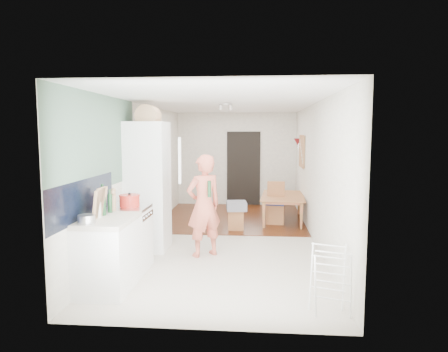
# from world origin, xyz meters

# --- Properties ---
(room_shell) EXTENTS (3.20, 7.00, 2.50)m
(room_shell) POSITION_xyz_m (0.00, 0.00, 1.25)
(room_shell) COLOR white
(room_shell) RESTS_ON ground
(floor) EXTENTS (3.20, 7.00, 0.01)m
(floor) POSITION_xyz_m (0.00, 0.00, 0.00)
(floor) COLOR beige
(floor) RESTS_ON ground
(wood_floor_overlay) EXTENTS (3.20, 3.30, 0.01)m
(wood_floor_overlay) POSITION_xyz_m (0.00, 1.85, 0.01)
(wood_floor_overlay) COLOR #4F2008
(wood_floor_overlay) RESTS_ON room_shell
(sage_wall_panel) EXTENTS (0.02, 3.00, 1.30)m
(sage_wall_panel) POSITION_xyz_m (-1.59, -2.00, 1.85)
(sage_wall_panel) COLOR #52755E
(sage_wall_panel) RESTS_ON room_shell
(tile_splashback) EXTENTS (0.02, 1.90, 0.50)m
(tile_splashback) POSITION_xyz_m (-1.59, -2.55, 1.15)
(tile_splashback) COLOR black
(tile_splashback) RESTS_ON room_shell
(doorway_recess) EXTENTS (0.90, 0.04, 2.00)m
(doorway_recess) POSITION_xyz_m (0.20, 3.48, 1.00)
(doorway_recess) COLOR black
(doorway_recess) RESTS_ON room_shell
(base_cabinet) EXTENTS (0.60, 0.90, 0.86)m
(base_cabinet) POSITION_xyz_m (-1.30, -2.55, 0.43)
(base_cabinet) COLOR white
(base_cabinet) RESTS_ON room_shell
(worktop) EXTENTS (0.62, 0.92, 0.06)m
(worktop) POSITION_xyz_m (-1.30, -2.55, 0.89)
(worktop) COLOR beige
(worktop) RESTS_ON room_shell
(range_cooker) EXTENTS (0.60, 0.60, 0.88)m
(range_cooker) POSITION_xyz_m (-1.30, -1.80, 0.44)
(range_cooker) COLOR white
(range_cooker) RESTS_ON room_shell
(cooker_top) EXTENTS (0.60, 0.60, 0.04)m
(cooker_top) POSITION_xyz_m (-1.30, -1.80, 0.90)
(cooker_top) COLOR silver
(cooker_top) RESTS_ON room_shell
(fridge_housing) EXTENTS (0.66, 0.66, 2.15)m
(fridge_housing) POSITION_xyz_m (-1.27, -0.78, 1.07)
(fridge_housing) COLOR white
(fridge_housing) RESTS_ON room_shell
(fridge_door) EXTENTS (0.14, 0.56, 0.70)m
(fridge_door) POSITION_xyz_m (-0.66, -1.08, 1.55)
(fridge_door) COLOR white
(fridge_door) RESTS_ON room_shell
(fridge_interior) EXTENTS (0.02, 0.52, 0.66)m
(fridge_interior) POSITION_xyz_m (-0.96, -0.78, 1.55)
(fridge_interior) COLOR white
(fridge_interior) RESTS_ON room_shell
(pinboard) EXTENTS (0.03, 0.90, 0.70)m
(pinboard) POSITION_xyz_m (1.58, 1.90, 1.55)
(pinboard) COLOR tan
(pinboard) RESTS_ON room_shell
(pinboard_frame) EXTENTS (0.00, 0.94, 0.74)m
(pinboard_frame) POSITION_xyz_m (1.57, 1.90, 1.55)
(pinboard_frame) COLOR #AE603A
(pinboard_frame) RESTS_ON room_shell
(wall_sconce) EXTENTS (0.18, 0.18, 0.16)m
(wall_sconce) POSITION_xyz_m (1.54, 2.55, 1.75)
(wall_sconce) COLOR maroon
(wall_sconce) RESTS_ON room_shell
(person) EXTENTS (0.84, 0.78, 1.93)m
(person) POSITION_xyz_m (-0.28, -1.07, 0.96)
(person) COLOR #DC6851
(person) RESTS_ON floor
(dining_table) EXTENTS (0.88, 1.46, 0.50)m
(dining_table) POSITION_xyz_m (1.17, 1.55, 0.25)
(dining_table) COLOR #AE603A
(dining_table) RESTS_ON floor
(dining_chair) EXTENTS (0.42, 0.42, 0.91)m
(dining_chair) POSITION_xyz_m (0.96, 1.30, 0.45)
(dining_chair) COLOR #AE603A
(dining_chair) RESTS_ON floor
(stool) EXTENTS (0.32, 0.32, 0.41)m
(stool) POSITION_xyz_m (0.14, 0.67, 0.21)
(stool) COLOR #AE603A
(stool) RESTS_ON floor
(grey_drape) EXTENTS (0.44, 0.44, 0.18)m
(grey_drape) POSITION_xyz_m (0.15, 0.65, 0.50)
(grey_drape) COLOR slate
(grey_drape) RESTS_ON stool
(drying_rack) EXTENTS (0.47, 0.45, 0.75)m
(drying_rack) POSITION_xyz_m (1.36, -3.03, 0.37)
(drying_rack) COLOR white
(drying_rack) RESTS_ON floor
(bread_bin) EXTENTS (0.43, 0.41, 0.20)m
(bread_bin) POSITION_xyz_m (-1.24, -0.77, 2.25)
(bread_bin) COLOR tan
(bread_bin) RESTS_ON fridge_housing
(red_casserole) EXTENTS (0.35, 0.35, 0.17)m
(red_casserole) POSITION_xyz_m (-1.26, -1.78, 1.01)
(red_casserole) COLOR red
(red_casserole) RESTS_ON cooker_top
(steel_pan) EXTENTS (0.21, 0.21, 0.10)m
(steel_pan) POSITION_xyz_m (-1.42, -2.87, 0.97)
(steel_pan) COLOR silver
(steel_pan) RESTS_ON worktop
(held_bottle) EXTENTS (0.06, 0.06, 0.26)m
(held_bottle) POSITION_xyz_m (-0.18, -1.18, 1.10)
(held_bottle) COLOR #1A4423
(held_bottle) RESTS_ON person
(bottle_a) EXTENTS (0.09, 0.09, 0.33)m
(bottle_a) POSITION_xyz_m (-1.41, -2.40, 1.08)
(bottle_a) COLOR #1A4423
(bottle_a) RESTS_ON worktop
(bottle_b) EXTENTS (0.06, 0.06, 0.25)m
(bottle_b) POSITION_xyz_m (-1.38, -2.22, 1.04)
(bottle_b) COLOR #1A4423
(bottle_b) RESTS_ON worktop
(bottle_c) EXTENTS (0.10, 0.10, 0.20)m
(bottle_c) POSITION_xyz_m (-1.42, -2.55, 1.02)
(bottle_c) COLOR silver
(bottle_c) RESTS_ON worktop
(pepper_mill_front) EXTENTS (0.07, 0.07, 0.24)m
(pepper_mill_front) POSITION_xyz_m (-1.41, -2.02, 1.04)
(pepper_mill_front) COLOR tan
(pepper_mill_front) RESTS_ON worktop
(pepper_mill_back) EXTENTS (0.06, 0.06, 0.22)m
(pepper_mill_back) POSITION_xyz_m (-1.38, -2.11, 1.03)
(pepper_mill_back) COLOR tan
(pepper_mill_back) RESTS_ON worktop
(chopping_boards) EXTENTS (0.09, 0.28, 0.38)m
(chopping_boards) POSITION_xyz_m (-1.39, -2.55, 1.11)
(chopping_boards) COLOR tan
(chopping_boards) RESTS_ON worktop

